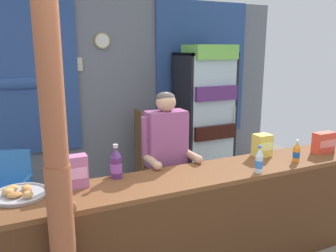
# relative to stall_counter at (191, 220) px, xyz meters

# --- Properties ---
(ground_plane) EXTENTS (7.54, 7.54, 0.00)m
(ground_plane) POSITION_rel_stall_counter_xyz_m (-0.03, 0.75, -0.58)
(ground_plane) COLOR gray
(back_wall_curtained) EXTENTS (5.62, 0.22, 2.69)m
(back_wall_curtained) POSITION_rel_stall_counter_xyz_m (-0.00, 2.51, 0.81)
(back_wall_curtained) COLOR slate
(back_wall_curtained) RESTS_ON ground
(stall_counter) EXTENTS (3.48, 0.53, 0.94)m
(stall_counter) POSITION_rel_stall_counter_xyz_m (0.00, 0.00, 0.00)
(stall_counter) COLOR brown
(stall_counter) RESTS_ON ground
(timber_post) EXTENTS (0.18, 0.16, 2.62)m
(timber_post) POSITION_rel_stall_counter_xyz_m (-1.06, -0.27, 0.68)
(timber_post) COLOR #995133
(timber_post) RESTS_ON ground
(drink_fridge) EXTENTS (0.78, 0.67, 2.04)m
(drink_fridge) POSITION_rel_stall_counter_xyz_m (1.32, 2.00, 0.54)
(drink_fridge) COLOR black
(drink_fridge) RESTS_ON ground
(bottle_shelf_rack) EXTENTS (0.48, 0.28, 1.14)m
(bottle_shelf_rack) POSITION_rel_stall_counter_xyz_m (0.56, 2.18, 0.02)
(bottle_shelf_rack) COLOR brown
(bottle_shelf_rack) RESTS_ON ground
(plastic_lawn_chair) EXTENTS (0.56, 0.56, 0.86)m
(plastic_lawn_chair) POSITION_rel_stall_counter_xyz_m (-1.37, 1.70, -0.08)
(plastic_lawn_chair) COLOR #3884D6
(plastic_lawn_chair) RESTS_ON ground
(shopkeeper) EXTENTS (0.49, 0.42, 1.59)m
(shopkeeper) POSITION_rel_stall_counter_xyz_m (0.05, 0.61, 0.42)
(shopkeeper) COLOR #28282D
(shopkeeper) RESTS_ON ground
(soda_bottle_grape_soda) EXTENTS (0.10, 0.10, 0.29)m
(soda_bottle_grape_soda) POSITION_rel_stall_counter_xyz_m (-0.54, 0.31, 0.48)
(soda_bottle_grape_soda) COLOR #56286B
(soda_bottle_grape_soda) RESTS_ON stall_counter
(soda_bottle_water) EXTENTS (0.07, 0.07, 0.24)m
(soda_bottle_water) POSITION_rel_stall_counter_xyz_m (0.61, -0.08, 0.46)
(soda_bottle_water) COLOR silver
(soda_bottle_water) RESTS_ON stall_counter
(soda_bottle_orange_soda) EXTENTS (0.06, 0.06, 0.21)m
(soda_bottle_orange_soda) POSITION_rel_stall_counter_xyz_m (1.13, 0.01, 0.45)
(soda_bottle_orange_soda) COLOR orange
(soda_bottle_orange_soda) RESTS_ON stall_counter
(snack_box_wafer) EXTENTS (0.22, 0.11, 0.25)m
(snack_box_wafer) POSITION_rel_stall_counter_xyz_m (-0.90, 0.26, 0.48)
(snack_box_wafer) COLOR #B76699
(snack_box_wafer) RESTS_ON stall_counter
(snack_box_instant_noodle) EXTENTS (0.16, 0.14, 0.22)m
(snack_box_instant_noodle) POSITION_rel_stall_counter_xyz_m (0.95, 0.27, 0.47)
(snack_box_instant_noodle) COLOR #EAD14C
(snack_box_instant_noodle) RESTS_ON stall_counter
(snack_box_crackers) EXTENTS (0.23, 0.11, 0.21)m
(snack_box_crackers) POSITION_rel_stall_counter_xyz_m (1.60, 0.10, 0.46)
(snack_box_crackers) COLOR #E5422D
(snack_box_crackers) RESTS_ON stall_counter
(pastry_tray) EXTENTS (0.39, 0.39, 0.07)m
(pastry_tray) POSITION_rel_stall_counter_xyz_m (-1.28, 0.26, 0.38)
(pastry_tray) COLOR #BCBCC1
(pastry_tray) RESTS_ON stall_counter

